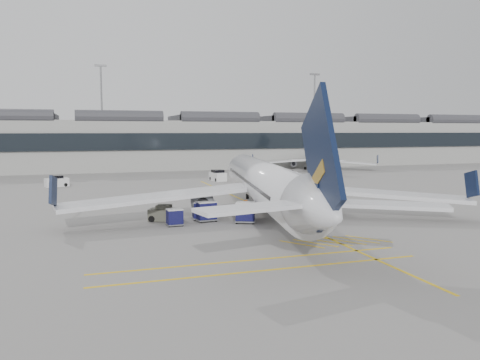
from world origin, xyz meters
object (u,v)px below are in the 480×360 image
object	(u,v)px
baggage_cart_a	(245,212)
pushback_tug	(164,214)
airliner_main	(267,184)
ramp_agent_b	(245,210)
belt_loader	(292,209)
ramp_agent_a	(204,207)

from	to	relation	value
baggage_cart_a	pushback_tug	world-z (taller)	baggage_cart_a
airliner_main	ramp_agent_b	xyz separation A→B (m)	(-2.33, -0.20, -2.43)
belt_loader	ramp_agent_b	bearing A→B (deg)	-148.79
baggage_cart_a	ramp_agent_b	size ratio (longest dim) A/B	1.18
belt_loader	baggage_cart_a	distance (m)	6.80
ramp_agent_a	ramp_agent_b	xyz separation A→B (m)	(3.25, -3.74, 0.18)
ramp_agent_b	baggage_cart_a	bearing A→B (deg)	62.09
airliner_main	baggage_cart_a	distance (m)	4.02
ramp_agent_a	pushback_tug	world-z (taller)	ramp_agent_a
airliner_main	ramp_agent_b	distance (m)	3.37
belt_loader	ramp_agent_a	size ratio (longest dim) A/B	3.06
ramp_agent_b	pushback_tug	xyz separation A→B (m)	(-7.73, 2.00, -0.30)
airliner_main	pushback_tug	world-z (taller)	airliner_main
airliner_main	ramp_agent_a	bearing A→B (deg)	158.13
baggage_cart_a	ramp_agent_b	bearing A→B (deg)	95.39
ramp_agent_a	pushback_tug	size ratio (longest dim) A/B	0.51
ramp_agent_a	ramp_agent_b	size ratio (longest dim) A/B	0.83
ramp_agent_b	airliner_main	bearing A→B (deg)	175.59
baggage_cart_a	ramp_agent_a	xyz separation A→B (m)	(-2.76, 5.17, -0.24)
ramp_agent_a	ramp_agent_b	bearing A→B (deg)	-109.55
belt_loader	pushback_tug	xyz separation A→B (m)	(-13.40, 0.58, 0.11)
belt_loader	ramp_agent_b	world-z (taller)	same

